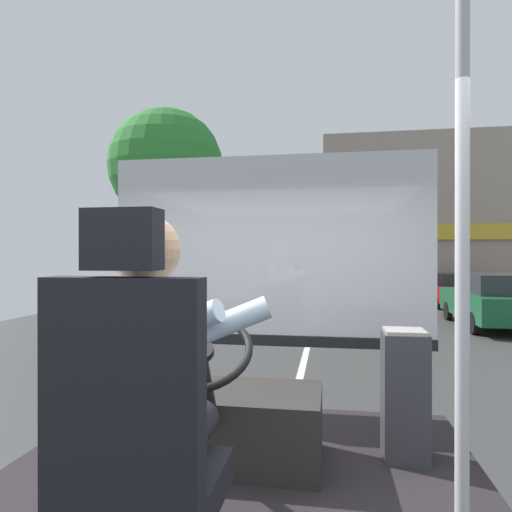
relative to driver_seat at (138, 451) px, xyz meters
name	(u,v)px	position (x,y,z in m)	size (l,w,h in m)	color
ground	(310,338)	(0.12, 9.33, -1.35)	(18.00, 44.00, 0.06)	#383838
driver_seat	(138,451)	(0.00, 0.00, 0.00)	(0.48, 0.48, 1.31)	black
bus_driver	(151,369)	(0.00, 0.11, 0.23)	(0.77, 0.55, 0.86)	black
steering_console	(224,422)	(0.00, 1.17, -0.33)	(1.10, 1.02, 0.87)	#282623
handrail_pole	(462,268)	(1.01, 0.18, 0.58)	(0.04, 0.04, 2.27)	#B7B7BC
fare_box	(405,394)	(1.02, 1.37, -0.19)	(0.25, 0.25, 0.74)	#333338
windshield_panel	(269,271)	(0.12, 2.15, 0.49)	(2.50, 0.08, 1.48)	silver
street_tree	(166,167)	(-4.28, 11.63, 3.26)	(3.41, 3.41, 6.31)	#4C3828
shop_building	(441,222)	(5.35, 19.36, 2.05)	(10.08, 5.08, 6.75)	gray
parked_car_green	(498,300)	(4.99, 11.52, -0.58)	(2.04, 3.95, 1.44)	#195633
parked_car_red	(457,289)	(5.31, 16.67, -0.67)	(2.01, 3.88, 1.25)	maroon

